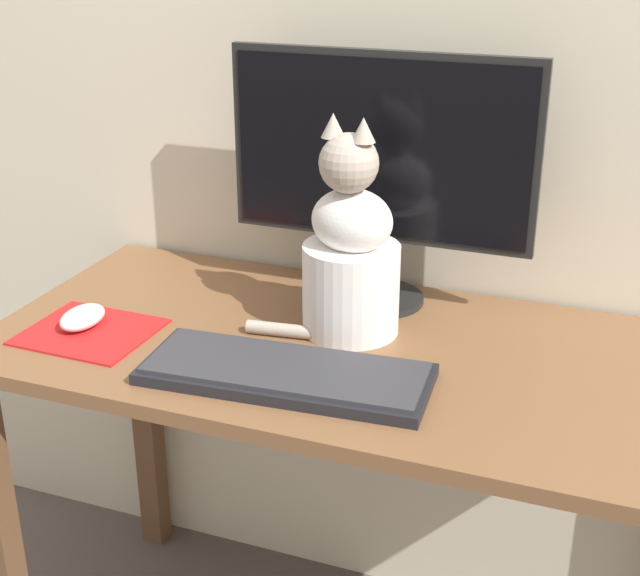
{
  "coord_description": "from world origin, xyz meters",
  "views": [
    {
      "loc": [
        0.41,
        -1.24,
        1.39
      ],
      "look_at": [
        -0.04,
        -0.04,
        0.84
      ],
      "focal_mm": 50.0,
      "sensor_mm": 36.0,
      "label": 1
    }
  ],
  "objects_px": {
    "keyboard": "(286,373)",
    "cat": "(350,255)",
    "monitor": "(380,163)",
    "computer_mouse_left": "(82,317)"
  },
  "relations": [
    {
      "from": "monitor",
      "to": "cat",
      "type": "relative_size",
      "value": 1.47
    },
    {
      "from": "monitor",
      "to": "cat",
      "type": "distance_m",
      "value": 0.18
    },
    {
      "from": "keyboard",
      "to": "cat",
      "type": "bearing_deg",
      "value": 76.24
    },
    {
      "from": "cat",
      "to": "monitor",
      "type": "bearing_deg",
      "value": 100.55
    },
    {
      "from": "monitor",
      "to": "keyboard",
      "type": "xyz_separation_m",
      "value": [
        -0.04,
        -0.33,
        -0.25
      ]
    },
    {
      "from": "keyboard",
      "to": "cat",
      "type": "xyz_separation_m",
      "value": [
        0.03,
        0.2,
        0.13
      ]
    },
    {
      "from": "cat",
      "to": "computer_mouse_left",
      "type": "bearing_deg",
      "value": -147.14
    },
    {
      "from": "keyboard",
      "to": "cat",
      "type": "distance_m",
      "value": 0.24
    },
    {
      "from": "monitor",
      "to": "cat",
      "type": "xyz_separation_m",
      "value": [
        -0.01,
        -0.14,
        -0.12
      ]
    },
    {
      "from": "monitor",
      "to": "keyboard",
      "type": "bearing_deg",
      "value": -97.07
    }
  ]
}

